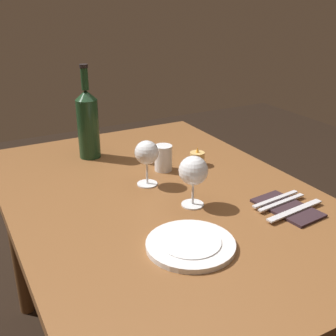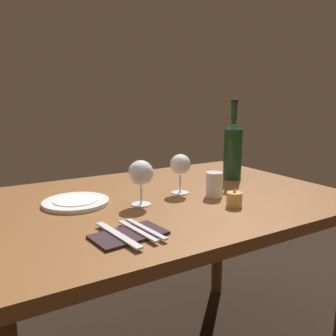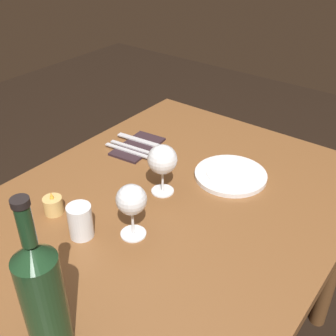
% 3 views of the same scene
% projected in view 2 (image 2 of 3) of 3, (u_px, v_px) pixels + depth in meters
% --- Properties ---
extents(dining_table, '(1.30, 0.90, 0.74)m').
position_uv_depth(dining_table, '(161.00, 221.00, 1.30)').
color(dining_table, brown).
rests_on(dining_table, ground).
extents(wine_glass_left, '(0.08, 0.08, 0.15)m').
position_uv_depth(wine_glass_left, '(180.00, 166.00, 1.31)').
color(wine_glass_left, white).
rests_on(wine_glass_left, dining_table).
extents(wine_glass_right, '(0.08, 0.08, 0.15)m').
position_uv_depth(wine_glass_right, '(141.00, 174.00, 1.17)').
color(wine_glass_right, white).
rests_on(wine_glass_right, dining_table).
extents(wine_bottle, '(0.08, 0.08, 0.34)m').
position_uv_depth(wine_bottle, '(233.00, 149.00, 1.54)').
color(wine_bottle, '#19381E').
rests_on(wine_bottle, dining_table).
extents(water_tumbler, '(0.06, 0.06, 0.09)m').
position_uv_depth(water_tumbler, '(214.00, 186.00, 1.28)').
color(water_tumbler, white).
rests_on(water_tumbler, dining_table).
extents(votive_candle, '(0.05, 0.05, 0.07)m').
position_uv_depth(votive_candle, '(234.00, 200.00, 1.17)').
color(votive_candle, '#DBB266').
rests_on(votive_candle, dining_table).
extents(dinner_plate, '(0.22, 0.22, 0.02)m').
position_uv_depth(dinner_plate, '(76.00, 202.00, 1.20)').
color(dinner_plate, white).
rests_on(dinner_plate, dining_table).
extents(folded_napkin, '(0.20, 0.13, 0.01)m').
position_uv_depth(folded_napkin, '(129.00, 235.00, 0.92)').
color(folded_napkin, '#2D1E23').
rests_on(folded_napkin, dining_table).
extents(fork_inner, '(0.03, 0.18, 0.00)m').
position_uv_depth(fork_inner, '(137.00, 231.00, 0.94)').
color(fork_inner, silver).
rests_on(fork_inner, folded_napkin).
extents(fork_outer, '(0.03, 0.18, 0.00)m').
position_uv_depth(fork_outer, '(146.00, 229.00, 0.95)').
color(fork_outer, silver).
rests_on(fork_outer, folded_napkin).
extents(table_knife, '(0.04, 0.21, 0.00)m').
position_uv_depth(table_knife, '(118.00, 235.00, 0.91)').
color(table_knife, silver).
rests_on(table_knife, folded_napkin).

